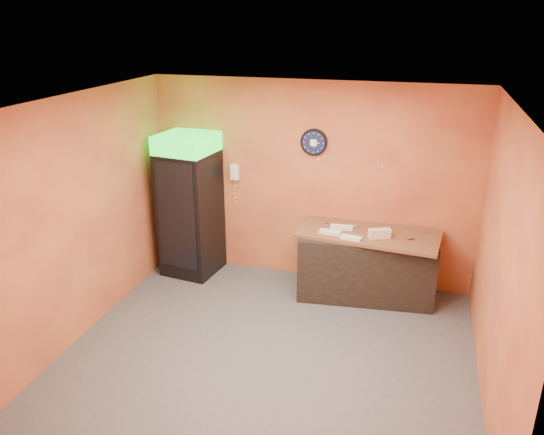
% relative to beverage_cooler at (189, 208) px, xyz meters
% --- Properties ---
extents(floor, '(4.50, 4.50, 0.00)m').
position_rel_beverage_cooler_xyz_m(floor, '(1.67, -1.60, -1.01)').
color(floor, '#47474C').
rests_on(floor, ground).
extents(back_wall, '(4.50, 0.02, 2.80)m').
position_rel_beverage_cooler_xyz_m(back_wall, '(1.67, 0.40, 0.39)').
color(back_wall, orange).
rests_on(back_wall, floor).
extents(left_wall, '(0.02, 4.00, 2.80)m').
position_rel_beverage_cooler_xyz_m(left_wall, '(-0.58, -1.60, 0.39)').
color(left_wall, orange).
rests_on(left_wall, floor).
extents(right_wall, '(0.02, 4.00, 2.80)m').
position_rel_beverage_cooler_xyz_m(right_wall, '(3.92, -1.60, 0.39)').
color(right_wall, orange).
rests_on(right_wall, floor).
extents(ceiling, '(4.50, 4.00, 0.02)m').
position_rel_beverage_cooler_xyz_m(ceiling, '(1.67, -1.60, 1.79)').
color(ceiling, white).
rests_on(ceiling, back_wall).
extents(beverage_cooler, '(0.81, 0.82, 2.06)m').
position_rel_beverage_cooler_xyz_m(beverage_cooler, '(0.00, 0.00, 0.00)').
color(beverage_cooler, black).
rests_on(beverage_cooler, floor).
extents(prep_counter, '(1.83, 0.96, 0.88)m').
position_rel_beverage_cooler_xyz_m(prep_counter, '(2.54, 0.01, -0.57)').
color(prep_counter, black).
rests_on(prep_counter, floor).
extents(wall_clock, '(0.36, 0.06, 0.36)m').
position_rel_beverage_cooler_xyz_m(wall_clock, '(1.71, 0.37, 0.98)').
color(wall_clock, black).
rests_on(wall_clock, back_wall).
extents(wall_phone, '(0.12, 0.11, 0.23)m').
position_rel_beverage_cooler_xyz_m(wall_phone, '(0.57, 0.34, 0.48)').
color(wall_phone, white).
rests_on(wall_phone, back_wall).
extents(butcher_paper, '(1.90, 1.01, 0.04)m').
position_rel_beverage_cooler_xyz_m(butcher_paper, '(2.54, 0.01, -0.11)').
color(butcher_paper, brown).
rests_on(butcher_paper, prep_counter).
extents(sub_roll_stack, '(0.30, 0.20, 0.12)m').
position_rel_beverage_cooler_xyz_m(sub_roll_stack, '(2.69, -0.14, -0.03)').
color(sub_roll_stack, beige).
rests_on(sub_roll_stack, butcher_paper).
extents(wrapped_sandwich_left, '(0.29, 0.14, 0.04)m').
position_rel_beverage_cooler_xyz_m(wrapped_sandwich_left, '(2.07, -0.18, -0.07)').
color(wrapped_sandwich_left, silver).
rests_on(wrapped_sandwich_left, butcher_paper).
extents(wrapped_sandwich_mid, '(0.28, 0.14, 0.04)m').
position_rel_beverage_cooler_xyz_m(wrapped_sandwich_mid, '(2.35, -0.29, -0.07)').
color(wrapped_sandwich_mid, silver).
rests_on(wrapped_sandwich_mid, butcher_paper).
extents(wrapped_sandwich_right, '(0.31, 0.15, 0.04)m').
position_rel_beverage_cooler_xyz_m(wrapped_sandwich_right, '(2.18, 0.03, -0.07)').
color(wrapped_sandwich_right, silver).
rests_on(wrapped_sandwich_right, butcher_paper).
extents(kitchen_tool, '(0.06, 0.06, 0.06)m').
position_rel_beverage_cooler_xyz_m(kitchen_tool, '(2.36, 0.08, -0.06)').
color(kitchen_tool, silver).
rests_on(kitchen_tool, butcher_paper).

